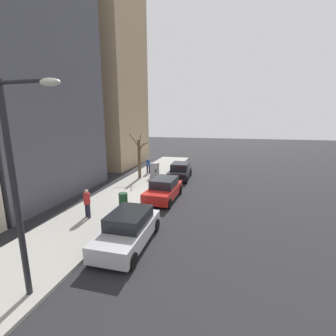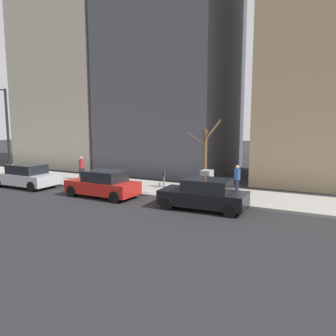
{
  "view_description": "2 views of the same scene",
  "coord_description": "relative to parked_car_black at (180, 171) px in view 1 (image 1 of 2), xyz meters",
  "views": [
    {
      "loc": [
        -5.31,
        14.81,
        5.58
      ],
      "look_at": [
        -0.47,
        -3.88,
        1.49
      ],
      "focal_mm": 24.0,
      "sensor_mm": 36.0,
      "label": 1
    },
    {
      "loc": [
        -15.73,
        -11.75,
        4.22
      ],
      "look_at": [
        1.97,
        -2.7,
        1.44
      ],
      "focal_mm": 35.0,
      "sensor_mm": 36.0,
      "label": 2
    }
  ],
  "objects": [
    {
      "name": "ground_plane",
      "position": [
        1.07,
        6.23,
        -0.74
      ],
      "size": [
        120.0,
        120.0,
        0.0
      ],
      "primitive_type": "plane",
      "color": "#232326"
    },
    {
      "name": "sidewalk",
      "position": [
        3.07,
        6.23,
        -0.66
      ],
      "size": [
        4.0,
        36.0,
        0.15
      ],
      "primitive_type": "cube",
      "color": "#9E9B93",
      "rests_on": "ground"
    },
    {
      "name": "parked_car_black",
      "position": [
        0.0,
        0.0,
        0.0
      ],
      "size": [
        2.05,
        4.26,
        1.52
      ],
      "rotation": [
        0.0,
        0.0,
        0.04
      ],
      "color": "black",
      "rests_on": "ground"
    },
    {
      "name": "parked_car_red",
      "position": [
        -0.05,
        6.1,
        0.0
      ],
      "size": [
        2.04,
        4.26,
        1.52
      ],
      "rotation": [
        0.0,
        0.0,
        -0.03
      ],
      "color": "red",
      "rests_on": "ground"
    },
    {
      "name": "parked_car_silver",
      "position": [
        -0.12,
        12.36,
        0.0
      ],
      "size": [
        1.95,
        4.21,
        1.52
      ],
      "rotation": [
        0.0,
        0.0,
        0.01
      ],
      "color": "#B7B7BC",
      "rests_on": "ground"
    },
    {
      "name": "parking_meter",
      "position": [
        1.52,
        3.01,
        0.24
      ],
      "size": [
        0.14,
        0.1,
        1.35
      ],
      "color": "slate",
      "rests_on": "sidewalk"
    },
    {
      "name": "utility_box",
      "position": [
        2.37,
        0.75,
        0.11
      ],
      "size": [
        0.83,
        0.61,
        1.43
      ],
      "color": "#A8A399",
      "rests_on": "sidewalk"
    },
    {
      "name": "streetlamp",
      "position": [
        1.35,
        16.14,
        3.28
      ],
      "size": [
        1.97,
        0.32,
        6.5
      ],
      "color": "black",
      "rests_on": "sidewalk"
    },
    {
      "name": "bare_tree",
      "position": [
        3.67,
        1.37,
        1.42
      ],
      "size": [
        2.03,
        1.73,
        4.26
      ],
      "color": "brown",
      "rests_on": "sidewalk"
    },
    {
      "name": "trash_bin",
      "position": [
        1.97,
        8.55,
        -0.14
      ],
      "size": [
        0.56,
        0.56,
        0.9
      ],
      "primitive_type": "cylinder",
      "color": "#14381E",
      "rests_on": "sidewalk"
    },
    {
      "name": "pedestrian_near_meter",
      "position": [
        3.52,
        -0.66,
        0.35
      ],
      "size": [
        0.4,
        0.36,
        1.66
      ],
      "rotation": [
        0.0,
        0.0,
        3.04
      ],
      "color": "#1E1E2D",
      "rests_on": "sidewalk"
    },
    {
      "name": "pedestrian_midblock",
      "position": [
        3.2,
        10.58,
        0.35
      ],
      "size": [
        0.38,
        0.36,
        1.66
      ],
      "rotation": [
        0.0,
        0.0,
        2.75
      ],
      "color": "#1E1E2D",
      "rests_on": "sidewalk"
    },
    {
      "name": "office_tower_left",
      "position": [
        11.08,
        -5.11,
        12.98
      ],
      "size": [
        9.02,
        9.02,
        27.42
      ],
      "primitive_type": "cube",
      "color": "tan",
      "rests_on": "ground"
    }
  ]
}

